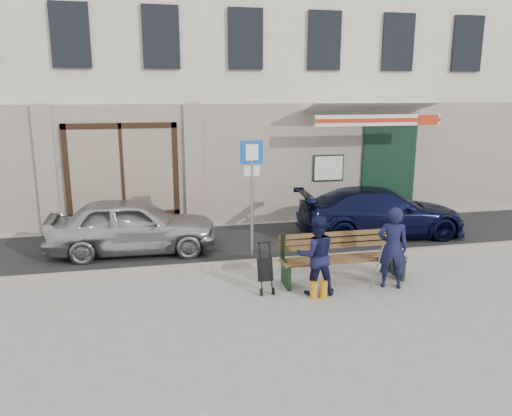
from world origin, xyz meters
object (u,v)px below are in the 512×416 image
object	(u,v)px
car_navy	(380,212)
car_silver	(133,225)
parking_sign	(252,182)
bench	(341,258)
stroller	(265,271)
woman	(316,255)
man	(393,248)

from	to	relation	value
car_navy	car_silver	bearing A→B (deg)	94.99
car_silver	parking_sign	distance (m)	2.91
car_silver	bench	world-z (taller)	car_silver
parking_sign	stroller	bearing A→B (deg)	-98.61
parking_sign	bench	xyz separation A→B (m)	(1.41, -1.46, -1.24)
stroller	car_navy	bearing A→B (deg)	38.50
bench	stroller	world-z (taller)	bench
stroller	parking_sign	bearing A→B (deg)	86.47
woman	stroller	world-z (taller)	woman
car_silver	bench	distance (m)	4.66
car_silver	stroller	size ratio (longest dim) A/B	4.12
car_navy	stroller	world-z (taller)	car_navy
car_navy	stroller	distance (m)	4.62
car_silver	stroller	xyz separation A→B (m)	(2.35, -2.78, -0.23)
car_silver	car_navy	bearing A→B (deg)	-86.55
car_navy	parking_sign	bearing A→B (deg)	113.58
parking_sign	stroller	size ratio (longest dim) A/B	2.86
bench	woman	world-z (taller)	woman
car_silver	stroller	world-z (taller)	car_silver
car_silver	man	world-z (taller)	man
car_silver	woman	xyz separation A→B (m)	(3.20, -3.05, 0.09)
car_silver	parking_sign	bearing A→B (deg)	-112.56
woman	stroller	xyz separation A→B (m)	(-0.85, 0.27, -0.32)
car_navy	bench	world-z (taller)	car_navy
car_silver	man	distance (m)	5.57
man	bench	bearing A→B (deg)	-8.30
bench	man	distance (m)	0.96
car_silver	parking_sign	size ratio (longest dim) A/B	1.44
parking_sign	bench	world-z (taller)	parking_sign
car_navy	stroller	xyz separation A→B (m)	(-3.60, -2.88, -0.21)
man	stroller	xyz separation A→B (m)	(-2.30, 0.28, -0.36)
car_silver	bench	bearing A→B (deg)	-121.52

